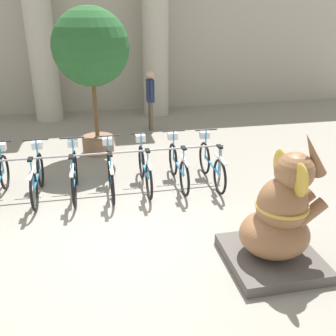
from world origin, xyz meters
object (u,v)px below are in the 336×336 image
bicycle_4 (110,172)px  bicycle_5 (145,168)px  elephant_statue (279,222)px  bicycle_3 (74,174)px  bicycle_7 (211,164)px  person_pedestrian (150,95)px  potted_tree (91,52)px  bicycle_2 (37,177)px  bicycle_6 (178,165)px

bicycle_4 → bicycle_5: (0.69, 0.06, 0.00)m
bicycle_4 → elephant_statue: bearing=-52.7°
bicycle_3 → bicycle_7: (2.78, -0.02, 0.00)m
bicycle_4 → elephant_statue: (2.15, -2.82, 0.25)m
bicycle_5 → person_pedestrian: bearing=79.1°
bicycle_7 → bicycle_4: bearing=-179.9°
bicycle_4 → person_pedestrian: bearing=70.0°
bicycle_3 → bicycle_5: bearing=1.5°
bicycle_3 → bicycle_4: 0.70m
potted_tree → bicycle_4: bearing=-85.6°
bicycle_7 → bicycle_2: bearing=179.4°
bicycle_2 → elephant_statue: 4.55m
bicycle_7 → potted_tree: (-2.26, 2.30, 2.06)m
bicycle_5 → potted_tree: size_ratio=0.50×
bicycle_2 → bicycle_7: same height
elephant_statue → potted_tree: potted_tree is taller
bicycle_7 → person_pedestrian: size_ratio=0.99×
potted_tree → bicycle_3: bearing=-102.8°
bicycle_6 → elephant_statue: (0.76, -2.88, 0.25)m
potted_tree → bicycle_6: bearing=-55.0°
bicycle_3 → bicycle_5: (1.39, 0.04, 0.00)m
bicycle_2 → bicycle_3: same height
bicycle_4 → potted_tree: bearing=94.4°
bicycle_3 → potted_tree: bearing=77.2°
bicycle_6 → person_pedestrian: (0.06, 3.92, 0.65)m
bicycle_3 → bicycle_6: same height
bicycle_5 → bicycle_3: bearing=-178.5°
elephant_statue → bicycle_3: bearing=135.0°
bicycle_5 → bicycle_7: size_ratio=1.00×
bicycle_2 → bicycle_5: size_ratio=1.00×
elephant_statue → potted_tree: bearing=114.4°
bicycle_2 → bicycle_3: bearing=-1.3°
bicycle_2 → bicycle_7: bearing=-0.6°
elephant_statue → person_pedestrian: size_ratio=1.12×
bicycle_6 → elephant_statue: size_ratio=0.88×
bicycle_3 → person_pedestrian: person_pedestrian is taller
bicycle_7 → person_pedestrian: bearing=99.0°
potted_tree → bicycle_5: bearing=-68.8°
elephant_statue → bicycle_5: bearing=116.8°
bicycle_2 → bicycle_6: same height
bicycle_3 → bicycle_7: bearing=-0.4°
bicycle_7 → elephant_statue: elephant_statue is taller
potted_tree → bicycle_2: bearing=-118.1°
bicycle_4 → bicycle_6: size_ratio=1.00×
bicycle_4 → bicycle_6: (1.39, 0.07, 0.00)m
bicycle_7 → elephant_statue: (0.06, -2.82, 0.25)m
bicycle_7 → bicycle_5: bearing=177.7°
elephant_statue → potted_tree: (-2.32, 5.12, 1.81)m
bicycle_5 → bicycle_7: bearing=-2.3°
person_pedestrian → potted_tree: size_ratio=0.51×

